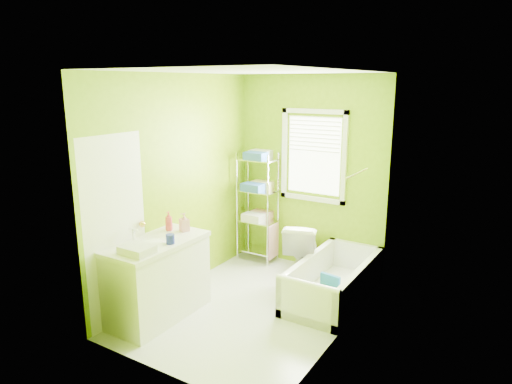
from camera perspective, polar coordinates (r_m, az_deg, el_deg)
The scene contains 9 objects.
ground at distance 5.37m, azimuth -0.33°, elevation -14.11°, with size 2.90×2.90×0.00m, color silver.
room_envelope at distance 4.85m, azimuth -0.35°, elevation 2.31°, with size 2.14×2.94×2.62m.
window at distance 6.05m, azimuth 7.23°, elevation 5.11°, with size 0.92×0.05×1.22m.
door at distance 4.91m, azimuth -17.08°, elevation -4.77°, with size 0.09×0.80×2.00m.
right_wall_decor at distance 4.44m, azimuth 10.95°, elevation -2.01°, with size 0.04×1.48×1.17m.
bathtub at distance 5.55m, azimuth 9.57°, elevation -11.52°, with size 0.72×1.54×0.50m.
toilet at distance 6.02m, azimuth 5.72°, elevation -7.13°, with size 0.42×0.73×0.75m, color white.
vanity at distance 5.09m, azimuth -12.25°, elevation -10.31°, with size 0.59×1.15×1.08m.
wire_shelf_unit at distance 6.37m, azimuth 0.33°, elevation -0.36°, with size 0.53×0.42×1.58m.
Camera 1 is at (2.51, -4.03, 2.49)m, focal length 32.00 mm.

